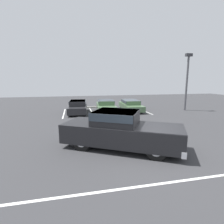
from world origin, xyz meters
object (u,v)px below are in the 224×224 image
Objects in this scene: light_post at (187,77)px; parked_sedan_c at (131,105)px; parked_sedan_b at (106,106)px; pickup_truck at (122,130)px; wheel_stop_curb at (89,107)px; parked_sedan_a at (78,106)px.

parked_sedan_c is at bearing 169.19° from light_post.
parked_sedan_b is 0.78× the size of light_post.
light_post is at bearing 72.31° from pickup_truck.
wheel_stop_curb is (-1.54, 2.92, -0.58)m from parked_sedan_b.
parked_sedan_a is at bearing 175.77° from light_post.
parked_sedan_c is 2.76× the size of wheel_stop_curb.
parked_sedan_a is at bearing 130.22° from pickup_truck.
pickup_truck is 10.94m from parked_sedan_c.
pickup_truck is at bearing -0.73° from parked_sedan_b.
pickup_truck is 1.39× the size of parked_sedan_a.
parked_sedan_c reaches higher than wheel_stop_curb.
parked_sedan_a is 0.71× the size of light_post.
wheel_stop_curb is at bearing 159.04° from light_post.
parked_sedan_b is (1.04, 10.13, -0.28)m from pickup_truck.
pickup_truck reaches higher than wheel_stop_curb.
pickup_truck is 13.08m from wheel_stop_curb.
parked_sedan_c is at bearing -32.89° from wheel_stop_curb.
parked_sedan_b is 2.69× the size of wheel_stop_curb.
light_post is at bearing 82.37° from parked_sedan_c.
parked_sedan_c is (5.73, 0.27, -0.04)m from parked_sedan_a.
parked_sedan_a reaches higher than parked_sedan_b.
parked_sedan_b is at bearing -84.79° from parked_sedan_c.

